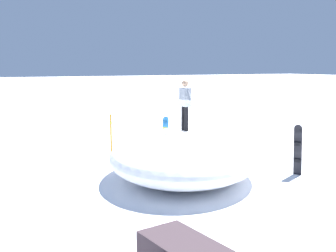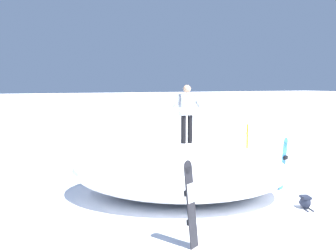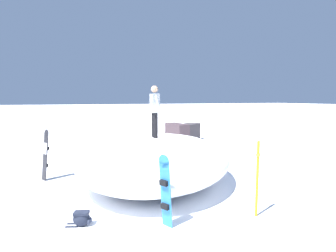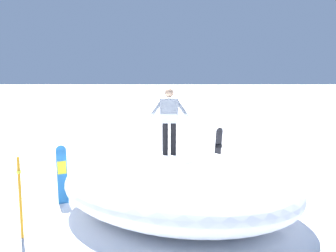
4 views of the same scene
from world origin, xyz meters
TOP-DOWN VIEW (x-y plane):
  - ground at (0.00, 0.00)m, footprint 240.00×240.00m
  - snow_mound at (0.42, 0.12)m, footprint 7.61×7.20m
  - snowboarder_standing at (0.23, 0.24)m, footprint 1.00×0.25m
  - snowboard_primary_upright at (1.89, 3.52)m, footprint 0.33×0.30m
  - snowboard_secondary_upright at (-2.64, 0.97)m, footprint 0.31×0.25m
  - backpack_near at (-1.93, 2.60)m, footprint 0.37×0.58m
  - trail_marker_pole at (-2.89, -1.19)m, footprint 0.10×0.10m

SIDE VIEW (x-z plane):
  - ground at x=0.00m, z-range 0.00..0.00m
  - backpack_near at x=-1.93m, z-range 0.00..0.32m
  - snow_mound at x=0.42m, z-range 0.00..1.49m
  - snowboard_secondary_upright at x=-2.64m, z-range 0.03..1.60m
  - snowboard_primary_upright at x=1.89m, z-range 0.03..1.73m
  - trail_marker_pole at x=-2.89m, z-range 0.05..1.80m
  - snowboarder_standing at x=0.23m, z-range 1.60..3.23m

